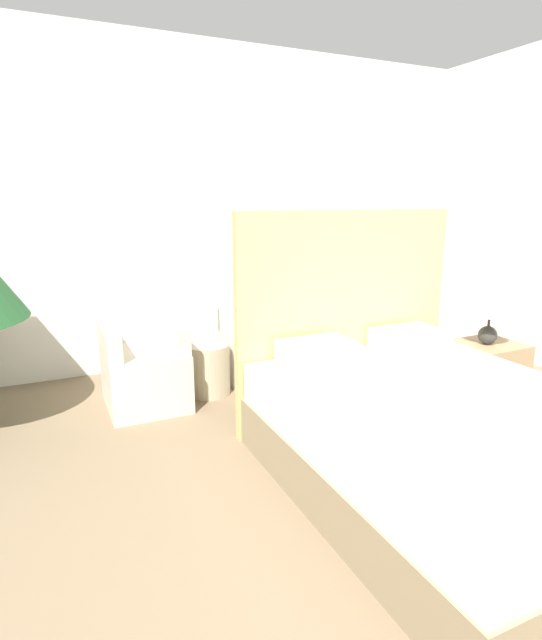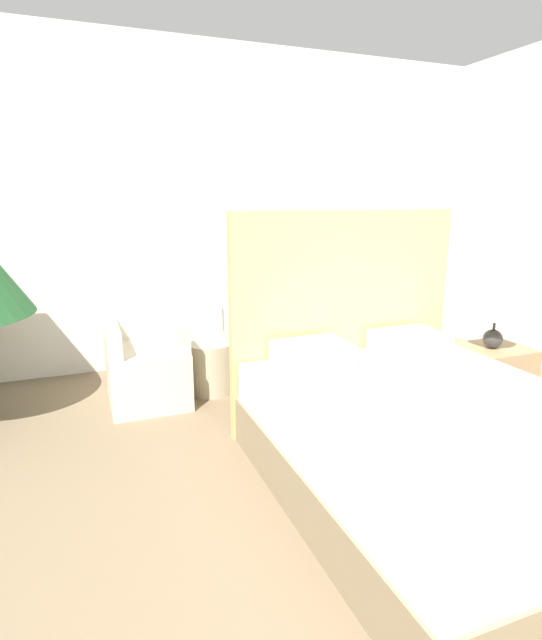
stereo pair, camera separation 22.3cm
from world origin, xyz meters
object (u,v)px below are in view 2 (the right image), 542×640
armchair_near_window_left (146,366)px  table_lamp (497,304)px  nightstand (491,379)px  armchair_near_window_right (268,352)px  side_table (211,368)px  bed (426,435)px

armchair_near_window_left → table_lamp: size_ratio=1.78×
nightstand → table_lamp: 0.57m
armchair_near_window_right → armchair_near_window_left: bearing=173.8°
armchair_near_window_left → nightstand: bearing=-25.1°
armchair_near_window_left → table_lamp: 2.64m
armchair_near_window_left → side_table: size_ratio=2.02×
bed → nightstand: bearing=31.2°
bed → nightstand: (1.12, 0.68, -0.07)m
armchair_near_window_right → table_lamp: 1.81m
armchair_near_window_right → nightstand: 1.75m
armchair_near_window_right → nightstand: size_ratio=1.71×
side_table → armchair_near_window_right: bearing=2.1°
armchair_near_window_right → table_lamp: size_ratio=1.78×
bed → armchair_near_window_right: bearing=97.3°
table_lamp → armchair_near_window_right: bearing=139.5°
table_lamp → side_table: table_lamp is taller
side_table → armchair_near_window_left: bearing=177.9°
nightstand → bed: bearing=-148.8°
armchair_near_window_left → nightstand: (2.36, -1.12, -0.04)m
nightstand → side_table: bearing=149.3°
armchair_near_window_left → side_table: 0.51m
armchair_near_window_right → table_lamp: table_lamp is taller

